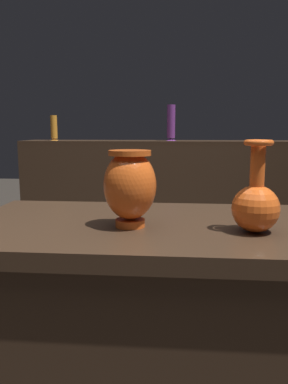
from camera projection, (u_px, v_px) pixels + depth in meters
name	position (u px, v px, depth m)	size (l,w,h in m)	color
display_plinth	(157.00, 340.00, 1.25)	(1.20, 0.64, 0.80)	#382619
back_display_shelf	(170.00, 197.00, 3.39)	(2.60, 0.40, 0.99)	#382619
vase_centerpiece	(130.00, 185.00, 1.11)	(0.15, 0.15, 0.23)	#E55B1E
vase_tall_behind	(256.00, 203.00, 1.06)	(0.13, 0.13, 0.26)	#E55B1E
shelf_vase_far_left	(54.00, 128.00, 3.39)	(0.08, 0.08, 0.22)	orange
shelf_vase_center	(171.00, 124.00, 3.32)	(0.10, 0.10, 0.31)	#7A388E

